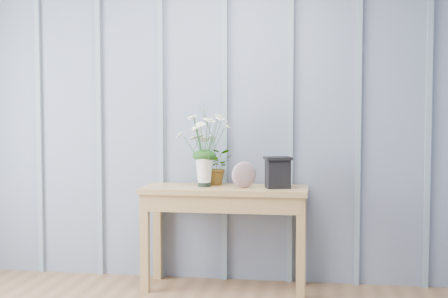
% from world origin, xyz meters
% --- Properties ---
extents(sideboard, '(1.20, 0.45, 0.75)m').
position_xyz_m(sideboard, '(0.29, 1.99, 0.64)').
color(sideboard, '#9F7C47').
rests_on(sideboard, ground).
extents(daisy_vase, '(0.42, 0.32, 0.59)m').
position_xyz_m(daisy_vase, '(0.14, 1.99, 1.12)').
color(daisy_vase, black).
rests_on(daisy_vase, sideboard).
extents(spider_plant, '(0.27, 0.25, 0.27)m').
position_xyz_m(spider_plant, '(0.20, 2.12, 0.89)').
color(spider_plant, '#123C10').
rests_on(spider_plant, sideboard).
extents(felt_disc_vessel, '(0.19, 0.15, 0.19)m').
position_xyz_m(felt_disc_vessel, '(0.43, 1.95, 0.85)').
color(felt_disc_vessel, '#7C445D').
rests_on(felt_disc_vessel, sideboard).
extents(carved_box, '(0.22, 0.19, 0.23)m').
position_xyz_m(carved_box, '(0.67, 1.98, 0.87)').
color(carved_box, black).
rests_on(carved_box, sideboard).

